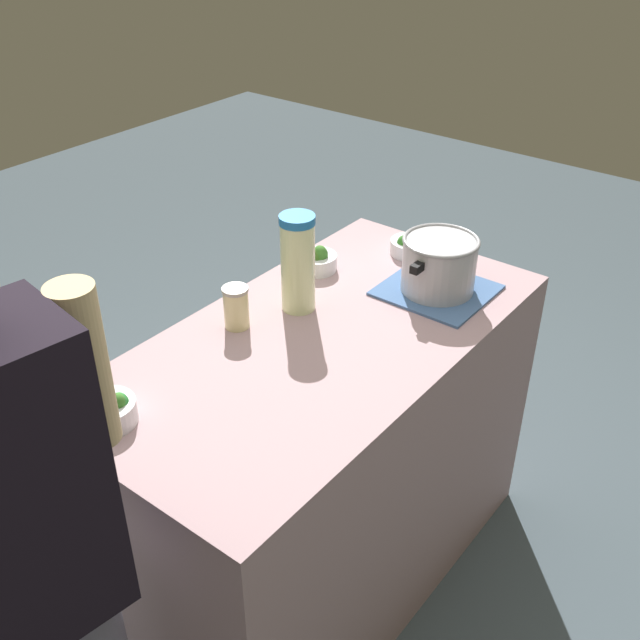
{
  "coord_description": "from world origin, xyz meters",
  "views": [
    {
      "loc": [
        1.3,
        1.01,
        1.99
      ],
      "look_at": [
        0.0,
        0.0,
        0.95
      ],
      "focal_mm": 42.21,
      "sensor_mm": 36.0,
      "label": 1
    }
  ],
  "objects_px": {
    "broccoli_bowl_front": "(109,411)",
    "person_cook": "(20,603)",
    "broccoli_bowl_center": "(411,245)",
    "mason_jar": "(236,307)",
    "broccoli_bowl_back": "(317,260)",
    "cooking_pot": "(439,263)",
    "lemonade_pitcher": "(298,263)"
  },
  "relations": [
    {
      "from": "broccoli_bowl_front",
      "to": "broccoli_bowl_back",
      "type": "distance_m",
      "value": 0.85
    },
    {
      "from": "broccoli_bowl_front",
      "to": "person_cook",
      "type": "xyz_separation_m",
      "value": [
        0.4,
        0.26,
        -0.03
      ]
    },
    {
      "from": "cooking_pot",
      "to": "person_cook",
      "type": "height_order",
      "value": "person_cook"
    },
    {
      "from": "mason_jar",
      "to": "person_cook",
      "type": "xyz_separation_m",
      "value": [
        0.87,
        0.31,
        -0.06
      ]
    },
    {
      "from": "person_cook",
      "to": "cooking_pot",
      "type": "bearing_deg",
      "value": 179.18
    },
    {
      "from": "cooking_pot",
      "to": "broccoli_bowl_center",
      "type": "distance_m",
      "value": 0.25
    },
    {
      "from": "cooking_pot",
      "to": "person_cook",
      "type": "bearing_deg",
      "value": -0.82
    },
    {
      "from": "cooking_pot",
      "to": "broccoli_bowl_front",
      "type": "xyz_separation_m",
      "value": [
        0.95,
        -0.28,
        -0.06
      ]
    },
    {
      "from": "broccoli_bowl_front",
      "to": "lemonade_pitcher",
      "type": "bearing_deg",
      "value": 178.22
    },
    {
      "from": "cooking_pot",
      "to": "broccoli_bowl_center",
      "type": "relative_size",
      "value": 2.18
    },
    {
      "from": "lemonade_pitcher",
      "to": "mason_jar",
      "type": "xyz_separation_m",
      "value": [
        0.18,
        -0.07,
        -0.08
      ]
    },
    {
      "from": "lemonade_pitcher",
      "to": "person_cook",
      "type": "bearing_deg",
      "value": 12.9
    },
    {
      "from": "broccoli_bowl_front",
      "to": "broccoli_bowl_center",
      "type": "xyz_separation_m",
      "value": [
        -1.11,
        0.09,
        -0.0
      ]
    },
    {
      "from": "cooking_pot",
      "to": "mason_jar",
      "type": "bearing_deg",
      "value": -33.66
    },
    {
      "from": "broccoli_bowl_center",
      "to": "person_cook",
      "type": "height_order",
      "value": "person_cook"
    },
    {
      "from": "broccoli_bowl_center",
      "to": "person_cook",
      "type": "relative_size",
      "value": 0.08
    },
    {
      "from": "mason_jar",
      "to": "lemonade_pitcher",
      "type": "bearing_deg",
      "value": 158.6
    },
    {
      "from": "cooking_pot",
      "to": "person_cook",
      "type": "xyz_separation_m",
      "value": [
        1.36,
        -0.02,
        -0.09
      ]
    },
    {
      "from": "mason_jar",
      "to": "broccoli_bowl_front",
      "type": "xyz_separation_m",
      "value": [
        0.46,
        0.05,
        -0.03
      ]
    },
    {
      "from": "person_cook",
      "to": "broccoli_bowl_center",
      "type": "bearing_deg",
      "value": -173.64
    },
    {
      "from": "cooking_pot",
      "to": "broccoli_bowl_back",
      "type": "xyz_separation_m",
      "value": [
        0.11,
        -0.35,
        -0.06
      ]
    },
    {
      "from": "mason_jar",
      "to": "broccoli_bowl_back",
      "type": "height_order",
      "value": "mason_jar"
    },
    {
      "from": "broccoli_bowl_back",
      "to": "cooking_pot",
      "type": "bearing_deg",
      "value": 107.32
    },
    {
      "from": "broccoli_bowl_center",
      "to": "person_cook",
      "type": "bearing_deg",
      "value": 6.36
    },
    {
      "from": "broccoli_bowl_center",
      "to": "cooking_pot",
      "type": "bearing_deg",
      "value": 50.1
    },
    {
      "from": "cooking_pot",
      "to": "lemonade_pitcher",
      "type": "bearing_deg",
      "value": -39.3
    },
    {
      "from": "mason_jar",
      "to": "broccoli_bowl_front",
      "type": "bearing_deg",
      "value": 6.0
    },
    {
      "from": "broccoli_bowl_back",
      "to": "mason_jar",
      "type": "bearing_deg",
      "value": 4.08
    },
    {
      "from": "mason_jar",
      "to": "cooking_pot",
      "type": "bearing_deg",
      "value": 146.34
    },
    {
      "from": "mason_jar",
      "to": "person_cook",
      "type": "relative_size",
      "value": 0.07
    },
    {
      "from": "broccoli_bowl_front",
      "to": "broccoli_bowl_center",
      "type": "relative_size",
      "value": 1.01
    },
    {
      "from": "broccoli_bowl_front",
      "to": "broccoli_bowl_back",
      "type": "relative_size",
      "value": 1.08
    }
  ]
}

